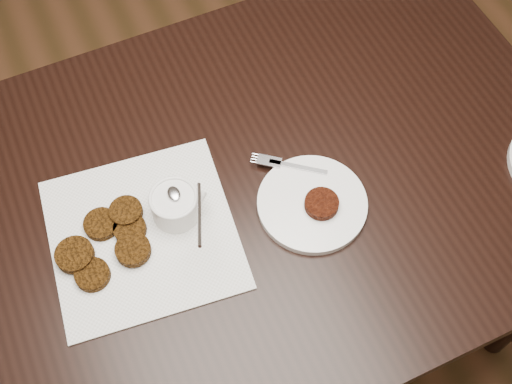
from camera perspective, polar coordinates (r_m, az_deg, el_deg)
floor at (r=1.90m, az=-0.03°, el=-13.79°), size 4.00×4.00×0.00m
table at (r=1.58m, az=-1.53°, el=-6.56°), size 1.41×0.90×0.75m
napkin at (r=1.21m, az=-9.97°, el=-3.65°), size 0.37×0.37×0.00m
sauce_ramekin at (r=1.17m, az=-7.35°, el=-0.42°), size 0.12×0.12×0.12m
patty_cluster at (r=1.20m, az=-12.58°, el=-3.94°), size 0.26×0.26×0.02m
plate_with_patty at (r=1.22m, az=5.00°, el=-0.85°), size 0.29×0.29×0.03m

